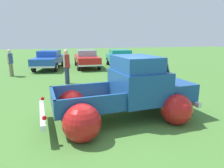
% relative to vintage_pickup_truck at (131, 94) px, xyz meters
% --- Properties ---
extents(ground_plane, '(80.00, 80.00, 0.00)m').
position_rel_vintage_pickup_truck_xyz_m(ground_plane, '(-0.39, -0.03, -0.76)').
color(ground_plane, '#477A33').
extents(vintage_pickup_truck, '(4.76, 3.05, 1.96)m').
position_rel_vintage_pickup_truck_xyz_m(vintage_pickup_truck, '(0.00, 0.00, 0.00)').
color(vintage_pickup_truck, black).
rests_on(vintage_pickup_truck, ground).
extents(show_car_0, '(2.70, 4.96, 1.43)m').
position_rel_vintage_pickup_truck_xyz_m(show_car_0, '(-2.72, 11.12, 0.03)').
color(show_car_0, black).
rests_on(show_car_0, ground).
extents(show_car_1, '(1.89, 4.66, 1.43)m').
position_rel_vintage_pickup_truck_xyz_m(show_car_1, '(0.25, 10.99, 0.02)').
color(show_car_1, black).
rests_on(show_car_1, ground).
extents(show_car_2, '(2.37, 4.78, 1.43)m').
position_rel_vintage_pickup_truck_xyz_m(show_car_2, '(3.05, 10.51, 0.03)').
color(show_car_2, black).
rests_on(show_car_2, ground).
extents(spectator_0, '(0.47, 0.49, 1.85)m').
position_rel_vintage_pickup_truck_xyz_m(spectator_0, '(-1.66, 5.22, 0.31)').
color(spectator_0, navy).
rests_on(spectator_0, ground).
extents(spectator_1, '(0.44, 0.53, 1.72)m').
position_rel_vintage_pickup_truck_xyz_m(spectator_1, '(-5.02, 8.39, 0.23)').
color(spectator_1, gray).
rests_on(spectator_1, ground).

